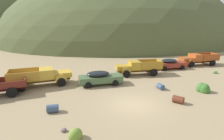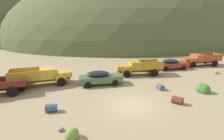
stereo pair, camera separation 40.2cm
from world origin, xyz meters
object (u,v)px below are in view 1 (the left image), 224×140
object	(u,v)px
truck_oxide_orange	(196,59)
oil_drum_tipped	(178,100)
truck_faded_yellow	(45,76)
car_weathered_green	(102,77)
oil_drum_spare	(53,108)
oil_drum_by_truck	(161,87)
truck_mustard	(135,68)
car_rust_red	(171,64)

from	to	relation	value
truck_oxide_orange	oil_drum_tipped	distance (m)	16.64
truck_faded_yellow	car_weathered_green	world-z (taller)	truck_faded_yellow
oil_drum_spare	oil_drum_tipped	size ratio (longest dim) A/B	0.93
truck_oxide_orange	oil_drum_by_truck	bearing A→B (deg)	38.62
truck_oxide_orange	truck_faded_yellow	bearing A→B (deg)	11.45
car_weathered_green	truck_oxide_orange	world-z (taller)	truck_oxide_orange
car_weathered_green	oil_drum_tipped	distance (m)	8.45
truck_mustard	oil_drum_by_truck	bearing A→B (deg)	99.17
oil_drum_tipped	oil_drum_by_truck	world-z (taller)	oil_drum_tipped
truck_mustard	oil_drum_tipped	size ratio (longest dim) A/B	5.97
car_rust_red	oil_drum_spare	world-z (taller)	car_rust_red
truck_oxide_orange	oil_drum_by_truck	world-z (taller)	truck_oxide_orange
oil_drum_spare	car_rust_red	bearing A→B (deg)	17.79
car_weathered_green	truck_mustard	distance (m)	5.76
truck_faded_yellow	oil_drum_by_truck	size ratio (longest dim) A/B	7.32
truck_mustard	oil_drum_tipped	world-z (taller)	truck_mustard
truck_oxide_orange	oil_drum_spare	distance (m)	24.52
oil_drum_spare	oil_drum_by_truck	size ratio (longest dim) A/B	1.08
truck_mustard	oil_drum_spare	xyz separation A→B (m)	(-11.69, -5.69, -0.70)
car_weathered_green	oil_drum_tipped	world-z (taller)	car_weathered_green
oil_drum_tipped	oil_drum_spare	bearing A→B (deg)	161.52
truck_faded_yellow	oil_drum_by_truck	xyz separation A→B (m)	(10.46, -6.98, -0.74)
oil_drum_spare	oil_drum_tipped	xyz separation A→B (m)	(9.91, -3.31, -0.00)
truck_mustard	oil_drum_by_truck	distance (m)	5.81
oil_drum_spare	truck_faded_yellow	bearing A→B (deg)	86.27
truck_oxide_orange	car_weathered_green	bearing A→B (deg)	19.40
truck_faded_yellow	truck_mustard	bearing A→B (deg)	-0.91
oil_drum_spare	truck_oxide_orange	bearing A→B (deg)	13.72
truck_oxide_orange	oil_drum_tipped	world-z (taller)	truck_oxide_orange
car_weathered_green	oil_drum_tipped	bearing A→B (deg)	-49.79
oil_drum_by_truck	truck_faded_yellow	bearing A→B (deg)	146.28
oil_drum_tipped	truck_mustard	bearing A→B (deg)	78.81
truck_mustard	oil_drum_by_truck	xyz separation A→B (m)	(-0.78, -5.71, -0.73)
car_rust_red	oil_drum_spare	size ratio (longest dim) A/B	5.31
truck_oxide_orange	oil_drum_spare	xyz separation A→B (m)	(-23.81, -5.81, -0.71)
car_rust_red	oil_drum_spare	distance (m)	19.38
car_weathered_green	truck_oxide_orange	size ratio (longest dim) A/B	0.79
truck_faded_yellow	oil_drum_spare	bearing A→B (deg)	-88.18
car_rust_red	oil_drum_tipped	world-z (taller)	car_rust_red
truck_faded_yellow	oil_drum_tipped	world-z (taller)	truck_faded_yellow
truck_faded_yellow	oil_drum_spare	xyz separation A→B (m)	(-0.45, -6.96, -0.71)
truck_mustard	oil_drum_by_truck	world-z (taller)	truck_mustard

